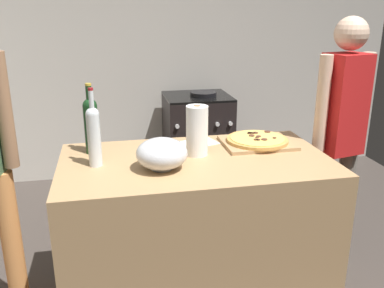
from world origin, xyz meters
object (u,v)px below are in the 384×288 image
Objects in this scene: pizza at (257,139)px; person_in_red at (340,131)px; mixing_bowl at (162,154)px; paper_towel_roll at (197,131)px; wine_bottle_amber at (91,123)px; wine_bottle_green at (94,134)px; stove at (197,140)px.

pizza is 0.22× the size of person_in_red.
paper_towel_roll reaches higher than mixing_bowl.
wine_bottle_amber is 0.21m from wine_bottle_green.
paper_towel_roll is at bearing -102.27° from stove.
wine_bottle_green is 0.24× the size of person_in_red.
wine_bottle_green reaches higher than wine_bottle_amber.
wine_bottle_green is at bearing 160.98° from mixing_bowl.
paper_towel_roll is 0.95m from person_in_red.
stove is (-0.01, 1.59, -0.49)m from pizza.
stove is (0.58, 1.86, -0.54)m from mixing_bowl.
pizza is at bearing 14.87° from paper_towel_roll.
mixing_bowl reaches higher than pizza.
wine_bottle_green reaches higher than paper_towel_roll.
mixing_bowl is at bearing -164.66° from person_in_red.
paper_towel_roll is at bearing -14.96° from wine_bottle_amber.
mixing_bowl is 0.28m from paper_towel_roll.
stove is at bearing 110.22° from person_in_red.
paper_towel_roll is at bearing -165.13° from pizza.
mixing_bowl is at bearing -155.49° from pizza.
wine_bottle_amber is at bearing -120.90° from stove.
mixing_bowl is 0.64× the size of wine_bottle_green.
paper_towel_roll is at bearing 6.28° from wine_bottle_green.
wine_bottle_green is (0.02, -0.21, -0.00)m from wine_bottle_amber.
wine_bottle_amber is 1.50m from person_in_red.
mixing_bowl is 1.19m from person_in_red.
pizza is 1.40× the size of mixing_bowl.
paper_towel_roll is (-0.38, -0.10, 0.10)m from pizza.
wine_bottle_green is 0.43× the size of stove.
wine_bottle_amber reaches higher than stove.
wine_bottle_amber is 0.97× the size of wine_bottle_green.
wine_bottle_green is (-0.92, -0.16, 0.14)m from pizza.
wine_bottle_amber is at bearing 95.14° from wine_bottle_green.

